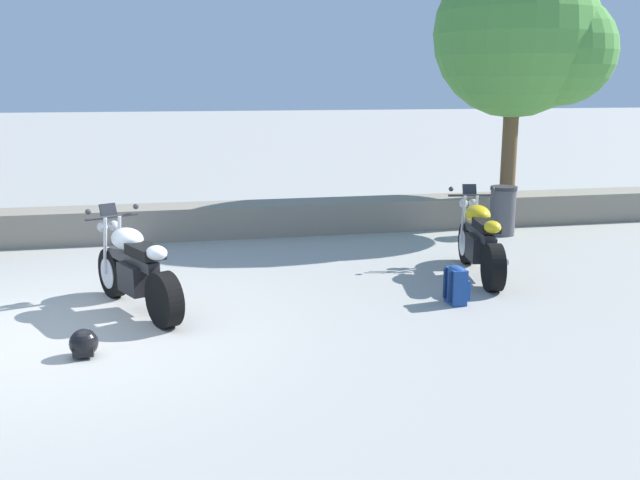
{
  "coord_description": "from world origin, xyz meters",
  "views": [
    {
      "loc": [
        1.25,
        -7.54,
        2.63
      ],
      "look_at": [
        3.11,
        1.2,
        0.65
      ],
      "focal_mm": 40.03,
      "sensor_mm": 36.0,
      "label": 1
    }
  ],
  "objects_px": {
    "rider_helmet": "(84,344)",
    "trash_bin": "(503,211)",
    "motorcycle_white_near_left": "(135,270)",
    "rider_backpack": "(456,284)",
    "leafy_tree_mid_right": "(525,38)",
    "motorcycle_yellow_centre": "(480,241)"
  },
  "relations": [
    {
      "from": "rider_helmet",
      "to": "trash_bin",
      "type": "xyz_separation_m",
      "value": [
        6.58,
        4.44,
        0.3
      ]
    },
    {
      "from": "rider_helmet",
      "to": "rider_backpack",
      "type": "bearing_deg",
      "value": 11.5
    },
    {
      "from": "leafy_tree_mid_right",
      "to": "rider_helmet",
      "type": "bearing_deg",
      "value": -144.32
    },
    {
      "from": "rider_helmet",
      "to": "leafy_tree_mid_right",
      "type": "distance_m",
      "value": 9.43
    },
    {
      "from": "motorcycle_white_near_left",
      "to": "rider_helmet",
      "type": "relative_size",
      "value": 6.86
    },
    {
      "from": "rider_backpack",
      "to": "leafy_tree_mid_right",
      "type": "distance_m",
      "value": 6.1
    },
    {
      "from": "rider_backpack",
      "to": "leafy_tree_mid_right",
      "type": "xyz_separation_m",
      "value": [
        2.96,
        4.3,
        3.15
      ]
    },
    {
      "from": "leafy_tree_mid_right",
      "to": "trash_bin",
      "type": "relative_size",
      "value": 5.1
    },
    {
      "from": "motorcycle_white_near_left",
      "to": "rider_backpack",
      "type": "relative_size",
      "value": 4.09
    },
    {
      "from": "rider_backpack",
      "to": "motorcycle_yellow_centre",
      "type": "bearing_deg",
      "value": 54.79
    },
    {
      "from": "rider_helmet",
      "to": "trash_bin",
      "type": "distance_m",
      "value": 7.95
    },
    {
      "from": "rider_backpack",
      "to": "rider_helmet",
      "type": "distance_m",
      "value": 4.32
    },
    {
      "from": "rider_backpack",
      "to": "trash_bin",
      "type": "distance_m",
      "value": 4.29
    },
    {
      "from": "rider_helmet",
      "to": "leafy_tree_mid_right",
      "type": "relative_size",
      "value": 0.06
    },
    {
      "from": "motorcycle_white_near_left",
      "to": "trash_bin",
      "type": "relative_size",
      "value": 2.23
    },
    {
      "from": "leafy_tree_mid_right",
      "to": "trash_bin",
      "type": "bearing_deg",
      "value": -130.31
    },
    {
      "from": "trash_bin",
      "to": "rider_backpack",
      "type": "bearing_deg",
      "value": -123.23
    },
    {
      "from": "rider_helmet",
      "to": "trash_bin",
      "type": "relative_size",
      "value": 0.33
    },
    {
      "from": "motorcycle_yellow_centre",
      "to": "rider_helmet",
      "type": "relative_size",
      "value": 7.34
    },
    {
      "from": "leafy_tree_mid_right",
      "to": "trash_bin",
      "type": "xyz_separation_m",
      "value": [
        -0.61,
        -0.72,
        -2.96
      ]
    },
    {
      "from": "motorcycle_white_near_left",
      "to": "rider_helmet",
      "type": "bearing_deg",
      "value": -107.96
    },
    {
      "from": "leafy_tree_mid_right",
      "to": "trash_bin",
      "type": "distance_m",
      "value": 3.11
    }
  ]
}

